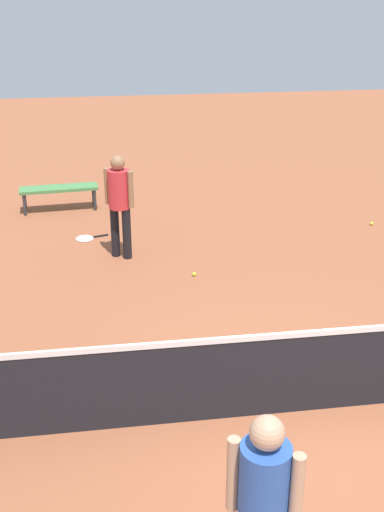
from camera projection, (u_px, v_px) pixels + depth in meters
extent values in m
plane|color=#9E5638|center=(300.00, 410.00, 6.76)|extent=(40.00, 40.00, 0.00)
cube|color=black|center=(303.00, 374.00, 6.57)|extent=(10.00, 0.02, 0.91)
cube|color=white|center=(307.00, 334.00, 6.38)|extent=(10.00, 0.04, 0.06)
cylinder|color=black|center=(115.00, 232.00, 10.35)|extent=(0.19, 0.19, 0.85)
cylinder|color=black|center=(127.00, 234.00, 10.27)|extent=(0.19, 0.19, 0.85)
cylinder|color=red|center=(119.00, 189.00, 10.02)|extent=(0.47, 0.47, 0.62)
cylinder|color=#9E704C|center=(107.00, 186.00, 10.09)|extent=(0.12, 0.12, 0.58)
cylinder|color=#9E704C|center=(131.00, 190.00, 9.92)|extent=(0.12, 0.12, 0.58)
sphere|color=#9E704C|center=(118.00, 163.00, 9.85)|extent=(0.32, 0.32, 0.23)
cylinder|color=#2D59B2|center=(264.00, 485.00, 4.17)|extent=(0.46, 0.46, 0.62)
cylinder|color=tan|center=(297.00, 491.00, 4.09)|extent=(0.12, 0.12, 0.58)
cylinder|color=tan|center=(233.00, 474.00, 4.24)|extent=(0.12, 0.12, 0.58)
sphere|color=tan|center=(267.00, 433.00, 4.00)|extent=(0.31, 0.31, 0.23)
torus|color=white|center=(85.00, 239.00, 11.17)|extent=(0.39, 0.39, 0.02)
cylinder|color=silver|center=(85.00, 239.00, 11.17)|extent=(0.33, 0.33, 0.00)
cylinder|color=black|center=(100.00, 236.00, 11.28)|extent=(0.28, 0.11, 0.03)
sphere|color=#C6E033|center=(194.00, 274.00, 9.79)|extent=(0.07, 0.07, 0.07)
sphere|color=#C6E033|center=(372.00, 224.00, 11.80)|extent=(0.07, 0.07, 0.07)
cube|color=#4C8C4C|center=(59.00, 188.00, 12.39)|extent=(1.53, 0.52, 0.06)
cylinder|color=#333338|center=(93.00, 195.00, 12.76)|extent=(0.06, 0.06, 0.42)
cylinder|color=#333338|center=(25.00, 200.00, 12.48)|extent=(0.06, 0.06, 0.42)
cylinder|color=#333338|center=(95.00, 200.00, 12.49)|extent=(0.06, 0.06, 0.42)
cylinder|color=#333338|center=(25.00, 205.00, 12.22)|extent=(0.06, 0.06, 0.42)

